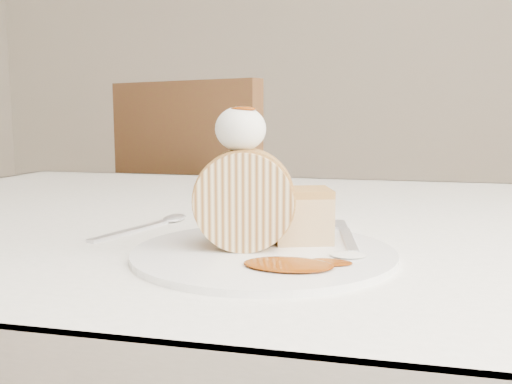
# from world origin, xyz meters

# --- Properties ---
(table) EXTENTS (1.40, 0.90, 0.75)m
(table) POSITION_xyz_m (0.00, 0.20, 0.66)
(table) COLOR white
(table) RESTS_ON ground
(chair_far) EXTENTS (0.59, 0.59, 0.97)m
(chair_far) POSITION_xyz_m (-0.34, 0.89, 0.55)
(chair_far) COLOR brown
(chair_far) RESTS_ON ground
(plate) EXTENTS (0.33, 0.33, 0.01)m
(plate) POSITION_xyz_m (-0.00, -0.03, 0.75)
(plate) COLOR white
(plate) RESTS_ON table
(roulade_slice) EXTENTS (0.10, 0.07, 0.10)m
(roulade_slice) POSITION_xyz_m (-0.02, -0.02, 0.80)
(roulade_slice) COLOR beige
(roulade_slice) RESTS_ON plate
(cake_chunk) EXTENTS (0.07, 0.07, 0.05)m
(cake_chunk) POSITION_xyz_m (0.03, 0.02, 0.78)
(cake_chunk) COLOR tan
(cake_chunk) RESTS_ON plate
(whipped_cream) EXTENTS (0.05, 0.05, 0.04)m
(whipped_cream) POSITION_xyz_m (-0.02, -0.02, 0.87)
(whipped_cream) COLOR silver
(whipped_cream) RESTS_ON roulade_slice
(caramel_drizzle) EXTENTS (0.02, 0.02, 0.01)m
(caramel_drizzle) POSITION_xyz_m (-0.02, -0.02, 0.90)
(caramel_drizzle) COLOR #722C04
(caramel_drizzle) RESTS_ON whipped_cream
(caramel_pool) EXTENTS (0.09, 0.07, 0.00)m
(caramel_pool) POSITION_xyz_m (0.03, -0.08, 0.76)
(caramel_pool) COLOR #722C04
(caramel_pool) RESTS_ON plate
(fork) EXTENTS (0.05, 0.15, 0.00)m
(fork) POSITION_xyz_m (0.08, 0.03, 0.76)
(fork) COLOR silver
(fork) RESTS_ON plate
(spoon) EXTENTS (0.07, 0.16, 0.00)m
(spoon) POSITION_xyz_m (-0.18, 0.05, 0.75)
(spoon) COLOR silver
(spoon) RESTS_ON table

